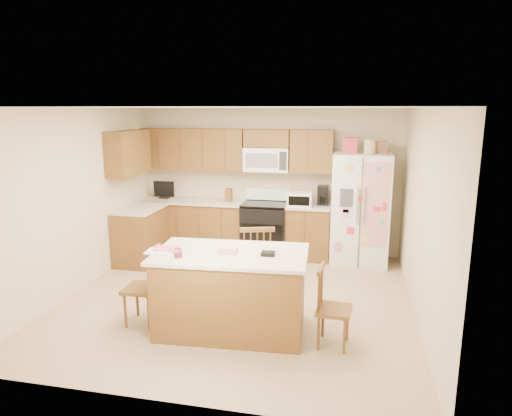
% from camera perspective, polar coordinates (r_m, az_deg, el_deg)
% --- Properties ---
extents(ground, '(4.50, 4.50, 0.00)m').
position_cam_1_polar(ground, '(6.21, -2.28, -11.30)').
color(ground, '#9E7E5D').
rests_on(ground, ground).
extents(room_shell, '(4.60, 4.60, 2.52)m').
position_cam_1_polar(room_shell, '(5.79, -2.40, 1.89)').
color(room_shell, beige).
rests_on(room_shell, ground).
extents(cabinetry, '(3.36, 1.56, 2.15)m').
position_cam_1_polar(cabinetry, '(7.85, -6.06, 0.69)').
color(cabinetry, brown).
rests_on(cabinetry, ground).
extents(stove, '(0.76, 0.65, 1.13)m').
position_cam_1_polar(stove, '(7.84, 1.18, -2.56)').
color(stove, black).
rests_on(stove, ground).
extents(refrigerator, '(0.90, 0.79, 2.04)m').
position_cam_1_polar(refrigerator, '(7.55, 12.90, 0.03)').
color(refrigerator, white).
rests_on(refrigerator, ground).
extents(island, '(1.80, 1.09, 1.02)m').
position_cam_1_polar(island, '(5.25, -3.13, -10.33)').
color(island, brown).
rests_on(island, ground).
extents(windsor_chair_left, '(0.40, 0.42, 0.93)m').
position_cam_1_polar(windsor_chair_left, '(5.56, -13.86, -9.64)').
color(windsor_chair_left, brown).
rests_on(windsor_chair_left, ground).
extents(windsor_chair_back, '(0.56, 0.54, 1.06)m').
position_cam_1_polar(windsor_chair_back, '(5.92, 0.05, -7.28)').
color(windsor_chair_back, brown).
rests_on(windsor_chair_back, ground).
extents(windsor_chair_right, '(0.39, 0.40, 0.87)m').
position_cam_1_polar(windsor_chair_right, '(5.01, 9.45, -12.33)').
color(windsor_chair_right, brown).
rests_on(windsor_chair_right, ground).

